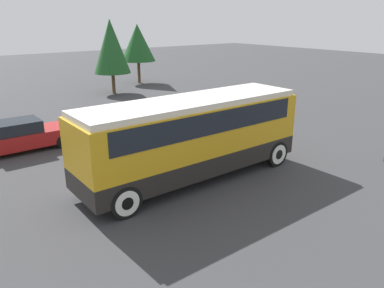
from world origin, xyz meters
name	(u,v)px	position (x,y,z in m)	size (l,w,h in m)	color
ground_plane	(192,178)	(0.00, 0.00, 0.00)	(120.00, 120.00, 0.00)	#38383A
tour_bus	(194,131)	(0.10, 0.00, 1.95)	(9.27, 2.61, 3.24)	black
parked_car_near	(185,110)	(4.94, 7.10, 0.72)	(4.56, 1.82, 1.47)	navy
parked_car_mid	(114,123)	(0.11, 7.00, 0.76)	(4.41, 1.97, 1.51)	silver
parked_car_far	(19,136)	(-4.57, 7.71, 0.74)	(4.38, 1.89, 1.50)	maroon
tree_left	(138,43)	(10.01, 21.46, 3.84)	(3.29, 3.29, 5.57)	brown
tree_center	(111,46)	(5.62, 18.15, 3.87)	(3.01, 3.01, 6.05)	brown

